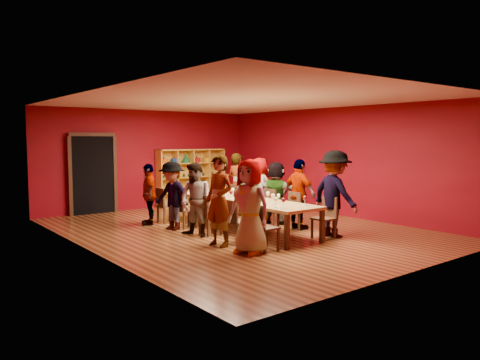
% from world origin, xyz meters
% --- Properties ---
extents(room_shell, '(7.10, 9.10, 3.04)m').
position_xyz_m(room_shell, '(0.00, 0.00, 1.50)').
color(room_shell, '#4C2814').
rests_on(room_shell, ground).
extents(tasting_table, '(1.10, 4.50, 0.75)m').
position_xyz_m(tasting_table, '(0.00, 0.00, 0.70)').
color(tasting_table, '#AB8247').
rests_on(tasting_table, ground).
extents(doorway, '(1.40, 0.17, 2.30)m').
position_xyz_m(doorway, '(-1.80, 4.43, 1.12)').
color(doorway, black).
rests_on(doorway, ground).
extents(shelving_unit, '(2.40, 0.40, 1.80)m').
position_xyz_m(shelving_unit, '(1.40, 4.32, 0.98)').
color(shelving_unit, gold).
rests_on(shelving_unit, ground).
extents(chair_person_left_0, '(0.42, 0.42, 0.89)m').
position_xyz_m(chair_person_left_0, '(-0.91, -1.94, 0.50)').
color(chair_person_left_0, black).
rests_on(chair_person_left_0, ground).
extents(person_left_0, '(0.68, 0.95, 1.76)m').
position_xyz_m(person_left_0, '(-1.23, -1.94, 0.88)').
color(person_left_0, pink).
rests_on(person_left_0, ground).
extents(chair_person_left_1, '(0.42, 0.42, 0.89)m').
position_xyz_m(chair_person_left_1, '(-0.91, -1.10, 0.50)').
color(chair_person_left_1, black).
rests_on(chair_person_left_1, ground).
extents(person_left_1, '(0.59, 0.73, 1.81)m').
position_xyz_m(person_left_1, '(-1.32, -1.10, 0.90)').
color(person_left_1, silver).
rests_on(person_left_1, ground).
extents(chair_person_left_2, '(0.42, 0.42, 0.89)m').
position_xyz_m(chair_person_left_2, '(-0.91, -0.06, 0.50)').
color(chair_person_left_2, black).
rests_on(chair_person_left_2, ground).
extents(person_left_2, '(0.63, 0.88, 1.62)m').
position_xyz_m(person_left_2, '(-1.20, -0.06, 0.81)').
color(person_left_2, '#5674B2').
rests_on(person_left_2, ground).
extents(chair_person_left_3, '(0.42, 0.42, 0.89)m').
position_xyz_m(chair_person_left_3, '(-0.91, 0.95, 0.50)').
color(chair_person_left_3, black).
rests_on(chair_person_left_3, ground).
extents(person_left_3, '(0.70, 1.11, 1.60)m').
position_xyz_m(person_left_3, '(-1.21, 0.95, 0.80)').
color(person_left_3, '#141938').
rests_on(person_left_3, ground).
extents(chair_person_left_4, '(0.42, 0.42, 0.89)m').
position_xyz_m(chair_person_left_4, '(-0.91, 1.89, 0.50)').
color(chair_person_left_4, black).
rests_on(chair_person_left_4, ground).
extents(person_left_4, '(0.71, 0.98, 1.52)m').
position_xyz_m(person_left_4, '(-1.33, 1.89, 0.76)').
color(person_left_4, '#141D38').
rests_on(person_left_4, ground).
extents(chair_person_right_0, '(0.42, 0.42, 0.89)m').
position_xyz_m(chair_person_right_0, '(0.91, -1.91, 0.50)').
color(chair_person_right_0, black).
rests_on(chair_person_right_0, ground).
extents(person_right_0, '(0.61, 1.25, 1.88)m').
position_xyz_m(person_right_0, '(1.17, -1.91, 0.94)').
color(person_right_0, '#131734').
rests_on(person_right_0, ground).
extents(chair_person_right_1, '(0.42, 0.42, 0.89)m').
position_xyz_m(chair_person_right_1, '(0.91, -0.84, 0.50)').
color(chair_person_right_1, black).
rests_on(chair_person_right_1, ground).
extents(person_right_1, '(0.45, 0.97, 1.66)m').
position_xyz_m(person_right_1, '(1.17, -0.84, 0.83)').
color(person_right_1, silver).
rests_on(person_right_1, ground).
extents(chair_person_right_2, '(0.42, 0.42, 0.89)m').
position_xyz_m(chair_person_right_2, '(0.91, 0.02, 0.50)').
color(chair_person_right_2, black).
rests_on(chair_person_right_2, ground).
extents(person_right_2, '(0.99, 1.50, 1.57)m').
position_xyz_m(person_right_2, '(1.22, 0.02, 0.78)').
color(person_right_2, '#527BA9').
rests_on(person_right_2, ground).
extents(chair_person_right_3, '(0.42, 0.42, 0.89)m').
position_xyz_m(chair_person_right_3, '(0.91, 0.79, 0.50)').
color(chair_person_right_3, black).
rests_on(chair_person_right_3, ground).
extents(person_right_3, '(0.72, 0.91, 1.63)m').
position_xyz_m(person_right_3, '(1.33, 0.79, 0.82)').
color(person_right_3, pink).
rests_on(person_right_3, ground).
extents(chair_person_right_4, '(0.42, 0.42, 0.89)m').
position_xyz_m(chair_person_right_4, '(0.91, 1.66, 0.50)').
color(chair_person_right_4, black).
rests_on(chair_person_right_4, ground).
extents(person_right_4, '(0.55, 0.69, 1.73)m').
position_xyz_m(person_right_4, '(1.25, 1.66, 0.87)').
color(person_right_4, beige).
rests_on(person_right_4, ground).
extents(wine_glass_0, '(0.08, 0.08, 0.21)m').
position_xyz_m(wine_glass_0, '(0.28, 1.05, 0.90)').
color(wine_glass_0, white).
rests_on(wine_glass_0, tasting_table).
extents(wine_glass_1, '(0.07, 0.07, 0.18)m').
position_xyz_m(wine_glass_1, '(0.36, 1.81, 0.88)').
color(wine_glass_1, white).
rests_on(wine_glass_1, tasting_table).
extents(wine_glass_2, '(0.07, 0.07, 0.18)m').
position_xyz_m(wine_glass_2, '(-0.38, 1.97, 0.88)').
color(wine_glass_2, white).
rests_on(wine_glass_2, tasting_table).
extents(wine_glass_3, '(0.07, 0.07, 0.18)m').
position_xyz_m(wine_glass_3, '(0.29, -1.08, 0.88)').
color(wine_glass_3, white).
rests_on(wine_glass_3, tasting_table).
extents(wine_glass_4, '(0.07, 0.07, 0.18)m').
position_xyz_m(wine_glass_4, '(0.36, -1.80, 0.88)').
color(wine_glass_4, white).
rests_on(wine_glass_4, tasting_table).
extents(wine_glass_5, '(0.08, 0.08, 0.21)m').
position_xyz_m(wine_glass_5, '(-0.29, 0.96, 0.90)').
color(wine_glass_5, white).
rests_on(wine_glass_5, tasting_table).
extents(wine_glass_6, '(0.09, 0.09, 0.21)m').
position_xyz_m(wine_glass_6, '(-0.01, -1.23, 0.90)').
color(wine_glass_6, white).
rests_on(wine_glass_6, tasting_table).
extents(wine_glass_7, '(0.07, 0.07, 0.18)m').
position_xyz_m(wine_glass_7, '(0.29, 0.73, 0.88)').
color(wine_glass_7, white).
rests_on(wine_glass_7, tasting_table).
extents(wine_glass_8, '(0.08, 0.08, 0.21)m').
position_xyz_m(wine_glass_8, '(-0.28, -1.84, 0.90)').
color(wine_glass_8, white).
rests_on(wine_glass_8, tasting_table).
extents(wine_glass_9, '(0.08, 0.08, 0.21)m').
position_xyz_m(wine_glass_9, '(0.29, -1.88, 0.90)').
color(wine_glass_9, white).
rests_on(wine_glass_9, tasting_table).
extents(wine_glass_10, '(0.08, 0.08, 0.19)m').
position_xyz_m(wine_glass_10, '(0.37, 0.05, 0.89)').
color(wine_glass_10, white).
rests_on(wine_glass_10, tasting_table).
extents(wine_glass_11, '(0.09, 0.09, 0.21)m').
position_xyz_m(wine_glass_11, '(-0.16, 1.24, 0.91)').
color(wine_glass_11, white).
rests_on(wine_glass_11, tasting_table).
extents(wine_glass_12, '(0.08, 0.08, 0.20)m').
position_xyz_m(wine_glass_12, '(0.12, 0.36, 0.89)').
color(wine_glass_12, white).
rests_on(wine_glass_12, tasting_table).
extents(wine_glass_13, '(0.08, 0.08, 0.20)m').
position_xyz_m(wine_glass_13, '(0.26, -0.76, 0.90)').
color(wine_glass_13, white).
rests_on(wine_glass_13, tasting_table).
extents(wine_glass_14, '(0.09, 0.09, 0.22)m').
position_xyz_m(wine_glass_14, '(-0.31, 0.03, 0.91)').
color(wine_glass_14, white).
rests_on(wine_glass_14, tasting_table).
extents(wine_glass_15, '(0.08, 0.08, 0.20)m').
position_xyz_m(wine_glass_15, '(-0.35, -0.75, 0.89)').
color(wine_glass_15, white).
rests_on(wine_glass_15, tasting_table).
extents(wine_glass_16, '(0.08, 0.08, 0.19)m').
position_xyz_m(wine_glass_16, '(-0.34, 1.69, 0.89)').
color(wine_glass_16, white).
rests_on(wine_glass_16, tasting_table).
extents(wine_glass_17, '(0.09, 0.09, 0.21)m').
position_xyz_m(wine_glass_17, '(-0.32, -0.16, 0.90)').
color(wine_glass_17, white).
rests_on(wine_glass_17, tasting_table).
extents(wine_glass_18, '(0.08, 0.08, 0.20)m').
position_xyz_m(wine_glass_18, '(-0.01, -0.51, 0.90)').
color(wine_glass_18, white).
rests_on(wine_glass_18, tasting_table).
extents(wine_glass_19, '(0.07, 0.07, 0.19)m').
position_xyz_m(wine_glass_19, '(-0.33, 0.85, 0.88)').
color(wine_glass_19, white).
rests_on(wine_glass_19, tasting_table).
extents(wine_glass_20, '(0.09, 0.09, 0.22)m').
position_xyz_m(wine_glass_20, '(0.34, -0.06, 0.91)').
color(wine_glass_20, white).
rests_on(wine_glass_20, tasting_table).
extents(wine_glass_21, '(0.09, 0.09, 0.21)m').
position_xyz_m(wine_glass_21, '(-0.34, -1.01, 0.90)').
color(wine_glass_21, white).
rests_on(wine_glass_21, tasting_table).
extents(wine_glass_22, '(0.09, 0.09, 0.21)m').
position_xyz_m(wine_glass_22, '(-0.35, -1.69, 0.91)').
color(wine_glass_22, white).
rests_on(wine_glass_22, tasting_table).
extents(wine_glass_23, '(0.08, 0.08, 0.21)m').
position_xyz_m(wine_glass_23, '(0.27, 1.71, 0.90)').
color(wine_glass_23, white).
rests_on(wine_glass_23, tasting_table).
extents(spittoon_bowl, '(0.28, 0.28, 0.15)m').
position_xyz_m(spittoon_bowl, '(0.12, -0.07, 0.82)').
color(spittoon_bowl, silver).
rests_on(spittoon_bowl, tasting_table).
extents(carafe_a, '(0.11, 0.11, 0.27)m').
position_xyz_m(carafe_a, '(-0.16, 0.34, 0.87)').
color(carafe_a, white).
rests_on(carafe_a, tasting_table).
extents(carafe_b, '(0.12, 0.12, 0.25)m').
position_xyz_m(carafe_b, '(0.13, -0.38, 0.86)').
color(carafe_b, white).
rests_on(carafe_b, tasting_table).
extents(wine_bottle, '(0.09, 0.09, 0.35)m').
position_xyz_m(wine_bottle, '(0.08, 1.94, 0.88)').
color(wine_bottle, '#163D19').
rests_on(wine_bottle, tasting_table).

